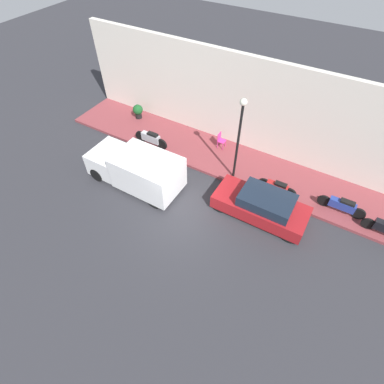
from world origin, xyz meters
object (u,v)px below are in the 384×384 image
object	(u,v)px
cafe_chair	(221,139)
parked_car	(262,205)
streetlamp	(240,130)
potted_plant	(138,111)
motorcycle_blue	(342,205)
motorcycle_red	(277,188)
delivery_van	(136,169)
scooter_silver	(151,138)

from	to	relation	value
cafe_chair	parked_car	bearing A→B (deg)	-131.81
streetlamp	potted_plant	world-z (taller)	streetlamp
potted_plant	motorcycle_blue	bearing A→B (deg)	-96.59
motorcycle_red	streetlamp	world-z (taller)	streetlamp
motorcycle_blue	potted_plant	xyz separation A→B (m)	(1.48, 12.82, 0.07)
delivery_van	motorcycle_red	xyz separation A→B (m)	(2.68, -6.42, -0.37)
streetlamp	potted_plant	distance (m)	8.13
streetlamp	potted_plant	bearing A→B (deg)	76.32
delivery_van	motorcycle_red	world-z (taller)	delivery_van
scooter_silver	potted_plant	size ratio (longest dim) A/B	2.38
parked_car	motorcycle_red	distance (m)	1.51
potted_plant	cafe_chair	bearing A→B (deg)	-89.98
parked_car	motorcycle_blue	size ratio (longest dim) A/B	1.99
parked_car	cafe_chair	distance (m)	5.10
motorcycle_blue	streetlamp	bearing A→B (deg)	93.85
delivery_van	potted_plant	size ratio (longest dim) A/B	5.40
scooter_silver	motorcycle_red	distance (m)	7.50
delivery_van	scooter_silver	size ratio (longest dim) A/B	2.26
motorcycle_red	streetlamp	bearing A→B (deg)	88.22
scooter_silver	motorcycle_blue	world-z (taller)	scooter_silver
parked_car	motorcycle_red	bearing A→B (deg)	-8.24
cafe_chair	motorcycle_blue	bearing A→B (deg)	-102.01
delivery_van	motorcycle_blue	world-z (taller)	delivery_van
streetlamp	motorcycle_red	bearing A→B (deg)	-91.78
potted_plant	cafe_chair	world-z (taller)	cafe_chair
delivery_van	scooter_silver	bearing A→B (deg)	21.69
cafe_chair	motorcycle_red	bearing A→B (deg)	-115.44
motorcycle_blue	potted_plant	size ratio (longest dim) A/B	2.39
streetlamp	cafe_chair	xyz separation A→B (m)	(1.84, 1.69, -2.40)
cafe_chair	delivery_van	bearing A→B (deg)	152.33
motorcycle_red	delivery_van	bearing A→B (deg)	112.63
motorcycle_red	potted_plant	xyz separation A→B (m)	(1.91, 9.87, 0.07)
scooter_silver	cafe_chair	distance (m)	3.96
parked_car	streetlamp	distance (m)	3.57
delivery_van	parked_car	bearing A→B (deg)	-79.17
motorcycle_blue	streetlamp	distance (m)	5.84
parked_car	streetlamp	xyz separation A→B (m)	(1.56, 2.11, 2.43)
motorcycle_red	cafe_chair	size ratio (longest dim) A/B	2.12
delivery_van	streetlamp	bearing A→B (deg)	-56.15
delivery_van	streetlamp	distance (m)	5.37
motorcycle_red	potted_plant	world-z (taller)	potted_plant
scooter_silver	motorcycle_blue	size ratio (longest dim) A/B	1.00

